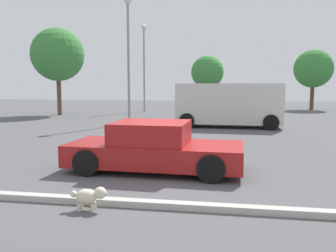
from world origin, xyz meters
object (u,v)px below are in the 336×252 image
at_px(sedan_foreground, 154,148).
at_px(light_post_near, 128,39).
at_px(dog, 90,196).
at_px(van_white, 229,104).
at_px(light_post_mid, 144,54).

distance_m(sedan_foreground, light_post_near, 11.50).
bearing_deg(sedan_foreground, light_post_near, 111.14).
height_order(sedan_foreground, dog, sedan_foreground).
bearing_deg(van_white, light_post_near, -3.35).
distance_m(light_post_near, light_post_mid, 9.12).
height_order(sedan_foreground, light_post_mid, light_post_mid).
bearing_deg(sedan_foreground, light_post_mid, 106.02).
distance_m(dog, light_post_mid, 22.98).
bearing_deg(light_post_near, van_white, -5.58).
xyz_separation_m(dog, light_post_mid, (-4.27, 22.14, 4.44)).
relative_size(light_post_near, light_post_mid, 0.99).
distance_m(van_white, light_post_near, 6.48).
relative_size(sedan_foreground, light_post_mid, 0.63).
bearing_deg(light_post_mid, sedan_foreground, -75.99).
bearing_deg(dog, sedan_foreground, 75.41).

